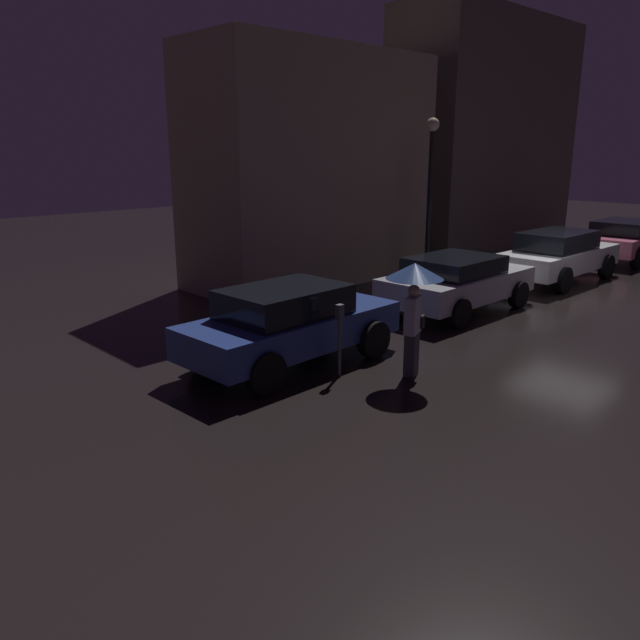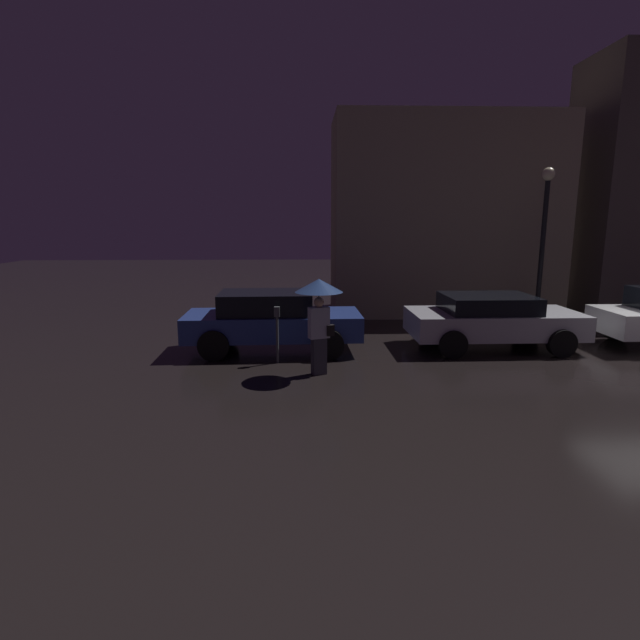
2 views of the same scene
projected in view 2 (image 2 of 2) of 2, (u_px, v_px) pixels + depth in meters
building_facade_left at (443, 217)px, 16.72m from camera, size 7.39×3.00×6.39m
parked_car_blue at (271, 320)px, 11.89m from camera, size 4.18×1.88×1.43m
parked_car_silver at (492, 319)px, 12.19m from camera, size 4.08×2.07×1.31m
pedestrian_with_umbrella at (319, 300)px, 9.91m from camera, size 0.96×0.96×1.96m
parking_meter at (277, 328)px, 10.86m from camera, size 0.12×0.10×1.26m
street_lamp_near at (544, 225)px, 14.42m from camera, size 0.37×0.37×4.57m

